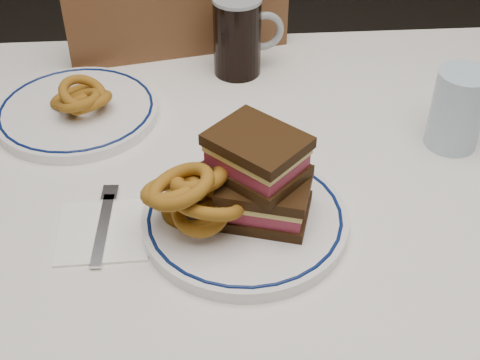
{
  "coord_description": "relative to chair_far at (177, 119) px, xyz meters",
  "views": [
    {
      "loc": [
        -0.06,
        -0.85,
        1.41
      ],
      "look_at": [
        -0.01,
        -0.14,
        0.82
      ],
      "focal_mm": 50.0,
      "sensor_mm": 36.0,
      "label": 1
    }
  ],
  "objects": [
    {
      "name": "onion_rings_far",
      "position": [
        -0.15,
        -0.34,
        0.28
      ],
      "size": [
        0.13,
        0.13,
        0.09
      ],
      "color": "brown",
      "rests_on": "far_plate"
    },
    {
      "name": "beer_mug",
      "position": [
        0.13,
        -0.19,
        0.31
      ],
      "size": [
        0.14,
        0.09,
        0.15
      ],
      "color": "black",
      "rests_on": "dining_table"
    },
    {
      "name": "dining_table",
      "position": [
        0.12,
        -0.48,
        0.13
      ],
      "size": [
        1.27,
        0.87,
        0.75
      ],
      "color": "white",
      "rests_on": "floor"
    },
    {
      "name": "main_plate",
      "position": [
        0.11,
        -0.63,
        0.25
      ],
      "size": [
        0.29,
        0.29,
        0.02
      ],
      "color": "white",
      "rests_on": "dining_table"
    },
    {
      "name": "napkin_fork",
      "position": [
        -0.09,
        -0.63,
        0.24
      ],
      "size": [
        0.13,
        0.17,
        0.01
      ],
      "color": "white",
      "rests_on": "dining_table"
    },
    {
      "name": "water_glass",
      "position": [
        0.47,
        -0.45,
        0.3
      ],
      "size": [
        0.09,
        0.09,
        0.13
      ],
      "primitive_type": "cylinder",
      "color": "#A7C4D8",
      "rests_on": "dining_table"
    },
    {
      "name": "far_plate",
      "position": [
        -0.16,
        -0.33,
        0.25
      ],
      "size": [
        0.28,
        0.28,
        0.02
      ],
      "color": "white",
      "rests_on": "dining_table"
    },
    {
      "name": "reuben_sandwich",
      "position": [
        0.14,
        -0.62,
        0.32
      ],
      "size": [
        0.16,
        0.16,
        0.13
      ],
      "color": "black",
      "rests_on": "main_plate"
    },
    {
      "name": "chair_far",
      "position": [
        0.0,
        0.0,
        0.0
      ],
      "size": [
        0.51,
        0.51,
        0.95
      ],
      "color": "#4E3319",
      "rests_on": "floor"
    },
    {
      "name": "onion_rings_main",
      "position": [
        0.04,
        -0.64,
        0.3
      ],
      "size": [
        0.15,
        0.15,
        0.13
      ],
      "color": "brown",
      "rests_on": "main_plate"
    },
    {
      "name": "ketchup_ramekin",
      "position": [
        0.1,
        -0.56,
        0.27
      ],
      "size": [
        0.05,
        0.05,
        0.03
      ],
      "color": "white",
      "rests_on": "main_plate"
    }
  ]
}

